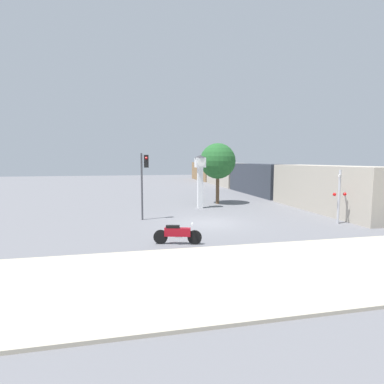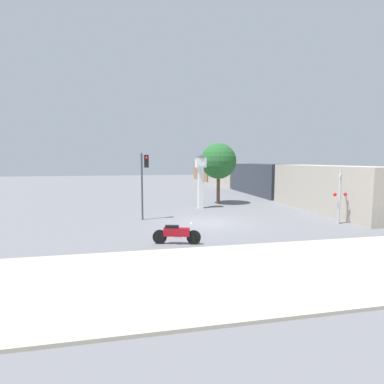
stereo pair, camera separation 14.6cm
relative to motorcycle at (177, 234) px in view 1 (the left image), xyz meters
name	(u,v)px [view 1 (the left image)]	position (x,y,z in m)	size (l,w,h in m)	color
ground_plane	(209,223)	(2.61, 4.20, -0.47)	(120.00, 120.00, 0.00)	slate
sidewalk_strip	(272,270)	(2.61, -4.00, -0.42)	(36.00, 6.00, 0.10)	#B2A893
motorcycle	(177,234)	(0.00, 0.00, 0.00)	(2.15, 0.74, 0.97)	black
clock_tower	(200,173)	(3.43, 9.82, 2.31)	(0.92, 0.92, 4.20)	white
freight_train	(239,176)	(12.38, 24.55, 1.23)	(2.80, 47.58, 3.40)	#ADA393
traffic_light	(144,174)	(-1.14, 5.99, 2.44)	(0.50, 0.35, 4.23)	#47474C
railroad_crossing_signal	(339,194)	(10.15, 2.37, 1.31)	(0.90, 0.82, 3.23)	#B7B7BC
street_tree	(218,161)	(5.48, 11.83, 3.24)	(3.07, 3.07, 5.26)	brown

